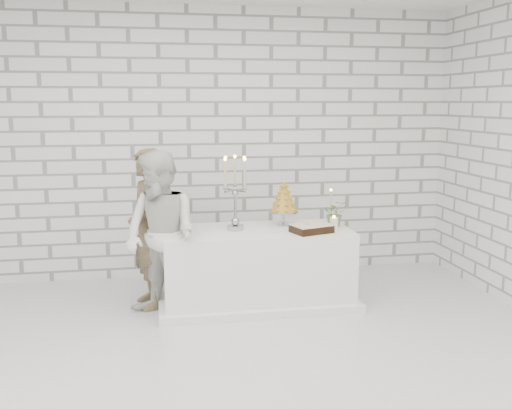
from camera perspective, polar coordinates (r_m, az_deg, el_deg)
name	(u,v)px	position (r m, az deg, el deg)	size (l,w,h in m)	color
ground	(214,372)	(4.45, -4.19, -16.16)	(6.00, 5.00, 0.01)	silver
wall_back	(189,144)	(6.50, -6.63, 5.91)	(6.00, 0.01, 3.00)	white
wall_front	(301,275)	(1.59, 4.44, -6.94)	(6.00, 0.01, 3.00)	white
cake_table	(257,267)	(5.68, 0.09, -6.18)	(1.80, 0.80, 0.75)	white
groom	(147,229)	(5.63, -10.68, -2.39)	(0.56, 0.37, 1.54)	#3F3422
bride	(161,236)	(5.26, -9.37, -3.13)	(0.75, 0.59, 1.55)	silver
candelabra	(235,193)	(5.51, -2.07, 1.16)	(0.29, 0.29, 0.72)	#9F9FA9
croquembouche	(284,203)	(5.75, 2.76, 0.11)	(0.28, 0.28, 0.44)	olive
chocolate_cake	(311,228)	(5.48, 5.50, -2.34)	(0.36, 0.25, 0.08)	black
pillar_candle	(334,224)	(5.61, 7.68, -1.90)	(0.08, 0.08, 0.12)	white
extra_taper	(331,206)	(5.97, 7.38, -0.18)	(0.06, 0.06, 0.32)	#C5B98B
flowers	(335,213)	(5.77, 7.82, -0.85)	(0.23, 0.20, 0.26)	#598244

